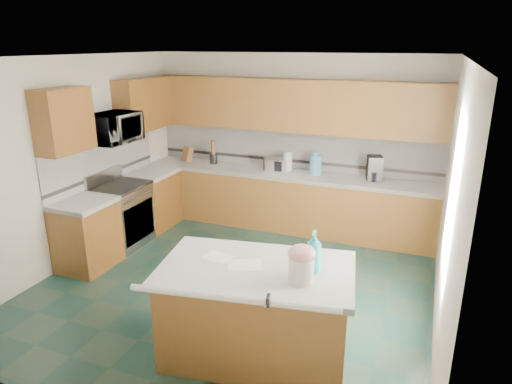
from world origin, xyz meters
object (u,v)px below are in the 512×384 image
at_px(island_top, 256,270).
at_px(soap_bottle_island, 314,252).
at_px(treat_jar, 301,269).
at_px(coffee_maker, 374,168).
at_px(island_base, 256,314).
at_px(knife_block, 187,154).
at_px(toaster_oven, 275,164).

relative_size(island_top, soap_bottle_island, 4.51).
bearing_deg(treat_jar, island_top, -169.35).
relative_size(treat_jar, coffee_maker, 0.63).
distance_m(island_base, treat_jar, 0.76).
distance_m(island_base, coffee_maker, 3.30).
xyz_separation_m(island_base, knife_block, (-2.49, 3.15, 0.62)).
relative_size(island_base, treat_jar, 7.34).
xyz_separation_m(island_top, toaster_oven, (-0.92, 3.15, 0.13)).
bearing_deg(coffee_maker, treat_jar, -107.71).
height_order(island_base, soap_bottle_island, soap_bottle_island).
distance_m(island_top, coffee_maker, 3.24).
bearing_deg(island_top, treat_jar, -22.38).
distance_m(island_top, knife_block, 4.02).
bearing_deg(coffee_maker, knife_block, 165.61).
height_order(island_base, coffee_maker, coffee_maker).
distance_m(treat_jar, coffee_maker, 3.29).
distance_m(knife_block, toaster_oven, 1.57).
height_order(island_base, island_top, island_top).
relative_size(treat_jar, toaster_oven, 0.66).
xyz_separation_m(island_base, island_top, (0.00, 0.00, 0.46)).
relative_size(island_base, toaster_oven, 4.87).
bearing_deg(island_top, toaster_oven, 96.77).
bearing_deg(soap_bottle_island, coffee_maker, 84.80).
height_order(treat_jar, knife_block, knife_block).
xyz_separation_m(treat_jar, knife_block, (-2.94, 3.25, 0.01)).
bearing_deg(island_base, treat_jar, -22.38).
bearing_deg(island_base, toaster_oven, 96.77).
distance_m(knife_block, coffee_maker, 3.10).
height_order(soap_bottle_island, toaster_oven, soap_bottle_island).
relative_size(island_top, coffee_maker, 4.88).
relative_size(treat_jar, soap_bottle_island, 0.58).
height_order(soap_bottle_island, coffee_maker, soap_bottle_island).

